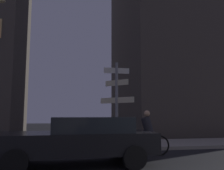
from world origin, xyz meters
The scene contains 5 objects.
sidewalk_kerb centered at (0.00, 6.79, 0.07)m, with size 40.00×3.10×0.14m, color gray.
signpost centered at (-1.31, 5.68, 2.18)m, with size 1.21×1.21×3.55m.
car_near_right centered at (-3.03, 2.89, 0.75)m, with size 4.69×2.22×1.38m.
cyclist centered at (-0.58, 4.07, 0.75)m, with size 1.82×0.35×1.61m.
building_right_block centered at (6.97, 14.23, 9.21)m, with size 11.95×9.68×18.42m.
Camera 1 is at (-3.44, -4.36, 1.44)m, focal length 38.77 mm.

